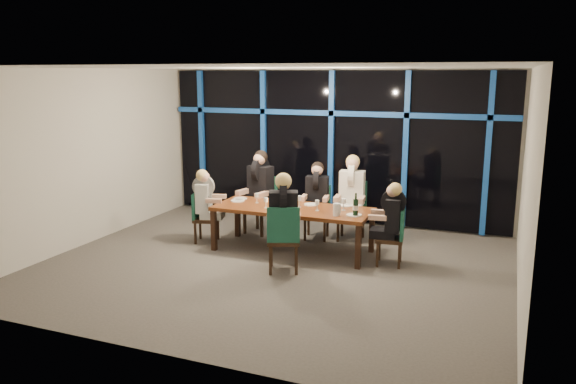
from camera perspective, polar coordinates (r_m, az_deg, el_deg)
name	(u,v)px	position (r m, az deg, el deg)	size (l,w,h in m)	color
room	(273,135)	(8.29, -1.54, 5.80)	(7.04, 7.00, 3.02)	#5E5853
window_wall	(332,144)	(11.08, 4.54, 4.86)	(6.86, 0.43, 2.94)	black
dining_table	(292,211)	(9.26, 0.46, -1.99)	(2.60, 1.00, 0.75)	brown
chair_far_left	(262,201)	(10.43, -2.63, -0.94)	(0.58, 0.58, 1.05)	black
chair_far_mid	(317,209)	(10.10, 3.00, -1.72)	(0.50, 0.50, 0.95)	black
chair_far_right	(352,207)	(10.08, 6.52, -1.52)	(0.53, 0.53, 1.04)	black
chair_end_left	(202,215)	(9.94, -8.73, -2.28)	(0.50, 0.50, 0.88)	black
chair_end_right	(395,234)	(8.79, 10.82, -4.23)	(0.46, 0.46, 0.89)	black
chair_near_mid	(283,236)	(8.29, -0.47, -4.45)	(0.62, 0.62, 1.03)	black
diner_far_left	(259,180)	(10.28, -2.94, 1.23)	(0.58, 0.70, 1.03)	black
diner_far_mid	(317,189)	(9.94, 2.95, 0.28)	(0.51, 0.62, 0.92)	black
diner_far_right	(352,185)	(9.90, 6.50, 0.67)	(0.54, 0.67, 1.01)	white
diner_end_left	(206,195)	(9.84, -8.37, -0.31)	(0.60, 0.51, 0.86)	black
diner_end_right	(391,212)	(8.71, 10.41, -1.97)	(0.58, 0.47, 0.86)	black
diner_near_mid	(283,207)	(8.27, -0.47, -1.58)	(0.63, 0.70, 1.00)	black
plate_far_left	(240,199)	(9.89, -4.89, -0.68)	(0.24, 0.24, 0.01)	white
plate_far_mid	(311,204)	(9.43, 2.36, -1.27)	(0.24, 0.24, 0.01)	white
plate_far_right	(346,205)	(9.41, 5.91, -1.36)	(0.24, 0.24, 0.01)	white
plate_end_left	(238,201)	(9.73, -5.15, -0.89)	(0.24, 0.24, 0.01)	white
plate_end_right	(354,215)	(8.78, 6.72, -2.34)	(0.24, 0.24, 0.01)	white
plate_near_mid	(284,213)	(8.87, -0.43, -2.12)	(0.24, 0.24, 0.01)	white
wine_bottle	(356,207)	(8.72, 6.88, -1.55)	(0.08, 0.08, 0.36)	black
water_pitcher	(337,210)	(8.72, 4.97, -1.79)	(0.12, 0.11, 0.20)	silver
tea_light	(277,208)	(9.16, -1.08, -1.62)	(0.05, 0.05, 0.03)	#FFA44C
wine_glass_a	(266,200)	(9.19, -2.27, -0.87)	(0.07, 0.07, 0.17)	silver
wine_glass_b	(299,199)	(9.23, 1.13, -0.70)	(0.08, 0.08, 0.20)	white
wine_glass_c	(317,203)	(9.02, 2.98, -1.11)	(0.07, 0.07, 0.17)	silver
wine_glass_d	(257,196)	(9.56, -3.19, -0.39)	(0.06, 0.06, 0.17)	silver
wine_glass_e	(344,202)	(9.06, 5.68, -1.00)	(0.07, 0.07, 0.19)	silver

